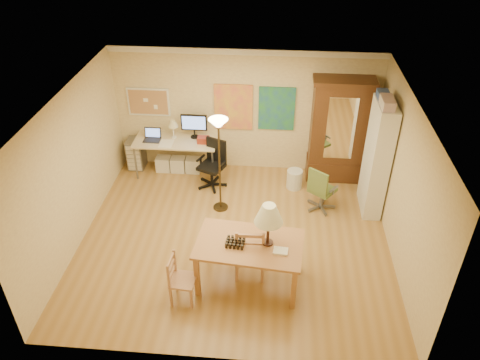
# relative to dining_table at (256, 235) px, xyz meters

# --- Properties ---
(floor) EXTENTS (5.50, 5.50, 0.00)m
(floor) POSITION_rel_dining_table_xyz_m (-0.43, 1.02, -0.97)
(floor) COLOR olive
(floor) RESTS_ON ground
(crown_molding) EXTENTS (5.50, 0.08, 0.12)m
(crown_molding) POSITION_rel_dining_table_xyz_m (-0.43, 3.48, 1.67)
(crown_molding) COLOR white
(crown_molding) RESTS_ON floor
(corkboard) EXTENTS (0.90, 0.04, 0.62)m
(corkboard) POSITION_rel_dining_table_xyz_m (-2.48, 3.49, 0.53)
(corkboard) COLOR tan
(corkboard) RESTS_ON floor
(art_panel_left) EXTENTS (0.80, 0.04, 1.00)m
(art_panel_left) POSITION_rel_dining_table_xyz_m (-0.68, 3.49, 0.48)
(art_panel_left) COLOR yellow
(art_panel_left) RESTS_ON floor
(art_panel_right) EXTENTS (0.75, 0.04, 0.95)m
(art_panel_right) POSITION_rel_dining_table_xyz_m (0.22, 3.49, 0.48)
(art_panel_right) COLOR #225D8B
(art_panel_right) RESTS_ON floor
(dining_table) EXTENTS (1.72, 1.14, 1.54)m
(dining_table) POSITION_rel_dining_table_xyz_m (0.00, 0.00, 0.00)
(dining_table) COLOR #915B2F
(dining_table) RESTS_ON floor
(ladder_chair_back) EXTENTS (0.49, 0.46, 1.02)m
(ladder_chair_back) POSITION_rel_dining_table_xyz_m (-0.10, 0.14, -0.50)
(ladder_chair_back) COLOR #A06B49
(ladder_chair_back) RESTS_ON floor
(ladder_chair_left) EXTENTS (0.40, 0.42, 0.84)m
(ladder_chair_left) POSITION_rel_dining_table_xyz_m (-1.10, -0.46, -0.58)
(ladder_chair_left) COLOR #A06B49
(ladder_chair_left) RESTS_ON floor
(torchiere_lamp) EXTENTS (0.35, 0.35, 1.94)m
(torchiere_lamp) POSITION_rel_dining_table_xyz_m (-0.79, 1.92, 0.58)
(torchiere_lamp) COLOR #3A2D17
(torchiere_lamp) RESTS_ON floor
(computer_desk) EXTENTS (1.76, 0.77, 1.33)m
(computer_desk) POSITION_rel_dining_table_xyz_m (-1.85, 3.18, -0.49)
(computer_desk) COLOR beige
(computer_desk) RESTS_ON floor
(office_chair_black) EXTENTS (0.63, 0.63, 1.03)m
(office_chair_black) POSITION_rel_dining_table_xyz_m (-1.05, 2.70, -0.70)
(office_chair_black) COLOR black
(office_chair_black) RESTS_ON floor
(office_chair_green) EXTENTS (0.61, 0.61, 0.95)m
(office_chair_green) POSITION_rel_dining_table_xyz_m (1.15, 2.05, -0.72)
(office_chair_green) COLOR slate
(office_chair_green) RESTS_ON floor
(drawer_cart) EXTENTS (0.34, 0.41, 0.69)m
(drawer_cart) POSITION_rel_dining_table_xyz_m (-2.83, 3.28, -0.63)
(drawer_cart) COLOR slate
(drawer_cart) RESTS_ON floor
(armoire) EXTENTS (1.22, 0.58, 2.24)m
(armoire) POSITION_rel_dining_table_xyz_m (1.51, 3.26, 0.00)
(armoire) COLOR #3D2710
(armoire) RESTS_ON floor
(bookshelf) EXTENTS (0.33, 0.89, 2.23)m
(bookshelf) POSITION_rel_dining_table_xyz_m (2.12, 2.20, 0.14)
(bookshelf) COLOR white
(bookshelf) RESTS_ON floor
(wastebin) EXTENTS (0.33, 0.33, 0.41)m
(wastebin) POSITION_rel_dining_table_xyz_m (0.66, 2.76, -0.77)
(wastebin) COLOR silver
(wastebin) RESTS_ON floor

